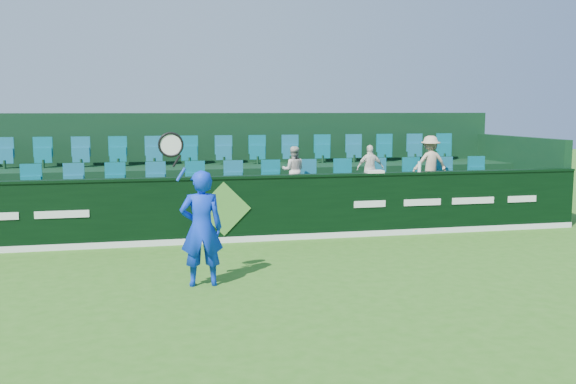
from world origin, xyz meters
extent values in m
plane|color=#306F1A|center=(0.00, 0.00, 0.00)|extent=(60.00, 60.00, 0.00)
cube|color=black|center=(0.00, 4.00, 0.65)|extent=(16.00, 0.20, 1.30)
cube|color=black|center=(0.00, 4.00, 1.32)|extent=(16.00, 0.24, 0.05)
cube|color=white|center=(0.00, 3.89, 0.06)|extent=(16.00, 0.02, 0.12)
cube|color=#498B32|center=(0.00, 3.88, 0.70)|extent=(1.10, 0.02, 1.10)
cube|color=white|center=(-3.10, 3.89, 0.70)|extent=(1.00, 0.01, 0.14)
cube|color=white|center=(3.10, 3.89, 0.70)|extent=(0.70, 0.01, 0.14)
cube|color=white|center=(4.30, 3.89, 0.70)|extent=(0.85, 0.01, 0.14)
cube|color=white|center=(5.50, 3.89, 0.70)|extent=(1.00, 0.01, 0.14)
cube|color=white|center=(6.70, 3.89, 0.70)|extent=(0.70, 0.01, 0.14)
cube|color=black|center=(0.00, 5.10, 0.40)|extent=(16.00, 2.00, 0.80)
cube|color=black|center=(0.00, 7.00, 0.65)|extent=(16.00, 1.80, 1.30)
cube|color=black|center=(0.00, 8.00, 1.30)|extent=(16.00, 0.20, 2.60)
cube|color=black|center=(7.90, 6.00, 1.00)|extent=(0.20, 4.00, 2.00)
cube|color=#186581|center=(0.00, 5.50, 1.10)|extent=(13.50, 0.50, 0.60)
cube|color=#186581|center=(0.00, 7.30, 1.60)|extent=(13.50, 0.50, 0.60)
imported|color=#0C31D6|center=(-0.71, 0.82, 0.89)|extent=(0.66, 0.45, 1.78)
cylinder|color=#143FBF|center=(-1.01, 0.72, 1.73)|extent=(0.15, 0.04, 0.21)
cylinder|color=black|center=(-1.07, 0.72, 1.93)|extent=(0.14, 0.03, 0.19)
torus|color=black|center=(-1.15, 0.72, 2.17)|extent=(0.52, 0.04, 0.52)
cylinder|color=silver|center=(-1.15, 0.72, 2.17)|extent=(0.43, 0.01, 0.43)
imported|color=beige|center=(1.72, 5.12, 1.34)|extent=(0.60, 0.52, 1.07)
imported|color=white|center=(3.54, 5.12, 1.34)|extent=(0.65, 0.32, 1.08)
imported|color=#C8B08D|center=(5.03, 5.12, 1.44)|extent=(0.83, 0.49, 1.28)
cube|color=white|center=(3.24, 4.00, 1.38)|extent=(0.37, 0.24, 0.06)
cylinder|color=white|center=(4.26, 4.00, 1.46)|extent=(0.07, 0.07, 0.23)
camera|label=1|loc=(-1.52, -8.83, 2.68)|focal=40.00mm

